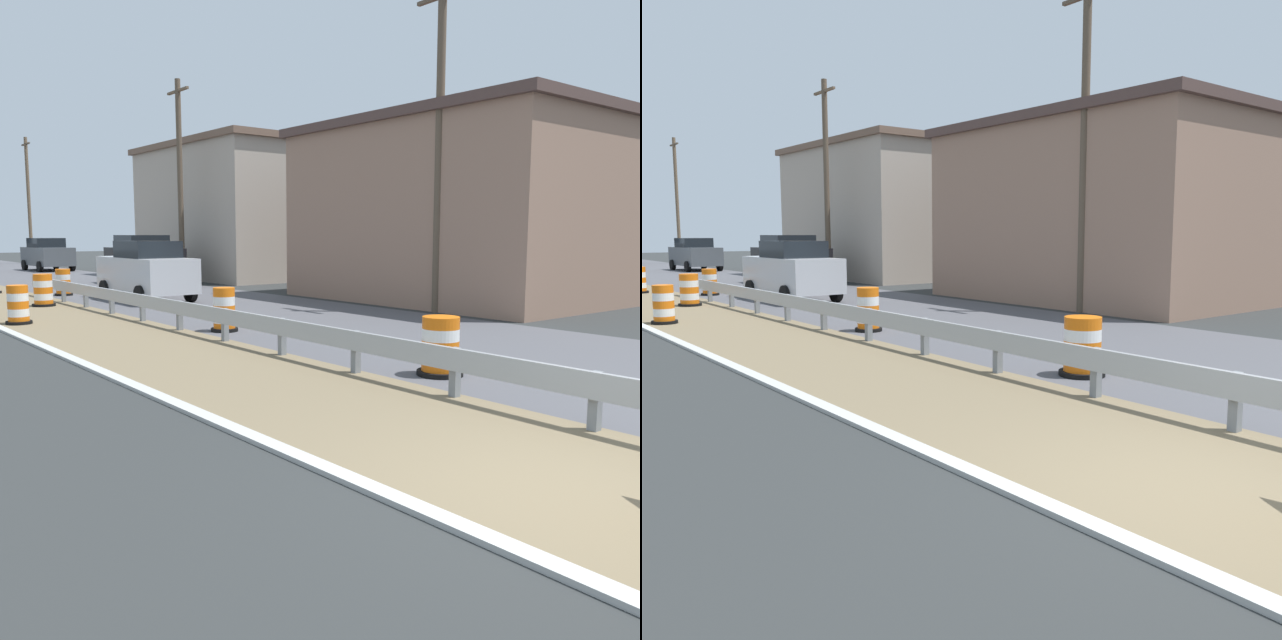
# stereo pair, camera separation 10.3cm
# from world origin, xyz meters

# --- Properties ---
(ground_plane) EXTENTS (160.00, 160.00, 0.00)m
(ground_plane) POSITION_xyz_m (0.00, 0.00, 0.00)
(ground_plane) COLOR #2B2D2D
(median_dirt_strip) EXTENTS (3.35, 120.00, 0.01)m
(median_dirt_strip) POSITION_xyz_m (0.48, 0.00, 0.00)
(median_dirt_strip) COLOR #706047
(median_dirt_strip) RESTS_ON ground
(curb_near_edge) EXTENTS (0.20, 120.00, 0.11)m
(curb_near_edge) POSITION_xyz_m (-1.30, 0.00, 0.00)
(curb_near_edge) COLOR #ADADA8
(curb_near_edge) RESTS_ON ground
(traffic_barrel_nearest) EXTENTS (0.75, 0.75, 0.96)m
(traffic_barrel_nearest) POSITION_xyz_m (2.91, 3.95, 0.43)
(traffic_barrel_nearest) COLOR orange
(traffic_barrel_nearest) RESTS_ON ground
(traffic_barrel_close) EXTENTS (0.63, 0.63, 1.03)m
(traffic_barrel_close) POSITION_xyz_m (2.70, 10.34, 0.46)
(traffic_barrel_close) COLOR orange
(traffic_barrel_close) RESTS_ON ground
(traffic_barrel_mid) EXTENTS (0.63, 0.63, 0.98)m
(traffic_barrel_mid) POSITION_xyz_m (-0.69, 14.68, 0.44)
(traffic_barrel_mid) COLOR orange
(traffic_barrel_mid) RESTS_ON ground
(traffic_barrel_far) EXTENTS (0.70, 0.70, 1.01)m
(traffic_barrel_far) POSITION_xyz_m (1.07, 18.55, 0.45)
(traffic_barrel_far) COLOR orange
(traffic_barrel_far) RESTS_ON ground
(traffic_barrel_farther) EXTENTS (0.64, 0.64, 0.97)m
(traffic_barrel_farther) POSITION_xyz_m (2.74, 21.82, 0.43)
(traffic_barrel_farther) COLOR orange
(traffic_barrel_farther) RESTS_ON ground
(car_trailing_near_lane) EXTENTS (2.21, 4.31, 1.97)m
(car_trailing_near_lane) POSITION_xyz_m (7.39, 39.00, 0.99)
(car_trailing_near_lane) COLOR #4C5156
(car_trailing_near_lane) RESTS_ON ground
(car_lead_far_lane) EXTENTS (1.99, 4.50, 2.02)m
(car_lead_far_lane) POSITION_xyz_m (4.39, 18.27, 1.01)
(car_lead_far_lane) COLOR silver
(car_lead_far_lane) RESTS_ON ground
(car_mid_far_lane) EXTENTS (2.28, 4.66, 2.19)m
(car_mid_far_lane) POSITION_xyz_m (7.23, 24.82, 1.09)
(car_mid_far_lane) COLOR black
(car_mid_far_lane) RESTS_ON ground
(roadside_shop_near) EXTENTS (8.61, 10.68, 6.00)m
(roadside_shop_near) POSITION_xyz_m (13.53, 11.90, 3.01)
(roadside_shop_near) COLOR #93705B
(roadside_shop_near) RESTS_ON ground
(roadside_shop_far) EXTENTS (8.58, 10.85, 6.74)m
(roadside_shop_far) POSITION_xyz_m (14.15, 26.81, 3.38)
(roadside_shop_far) COLOR #AD9E8E
(roadside_shop_far) RESTS_ON ground
(utility_pole_near) EXTENTS (0.24, 1.80, 9.21)m
(utility_pole_near) POSITION_xyz_m (9.42, 9.76, 4.76)
(utility_pole_near) COLOR brown
(utility_pole_near) RESTS_ON ground
(utility_pole_mid) EXTENTS (0.24, 1.80, 8.87)m
(utility_pole_mid) POSITION_xyz_m (8.69, 23.99, 4.60)
(utility_pole_mid) COLOR brown
(utility_pole_mid) RESTS_ON ground
(utility_pole_far) EXTENTS (0.24, 1.80, 9.23)m
(utility_pole_far) POSITION_xyz_m (9.37, 49.38, 4.78)
(utility_pole_far) COLOR brown
(utility_pole_far) RESTS_ON ground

